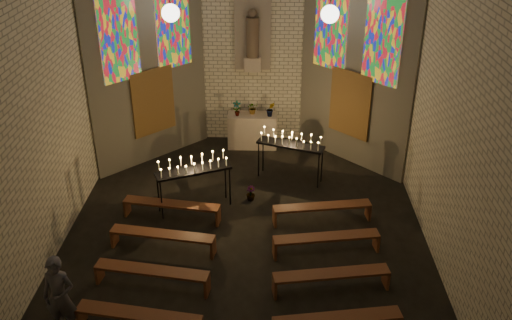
# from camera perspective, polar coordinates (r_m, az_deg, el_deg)

# --- Properties ---
(floor) EXTENTS (12.00, 12.00, 0.00)m
(floor) POSITION_cam_1_polar(r_m,az_deg,el_deg) (12.11, -1.26, -10.19)
(floor) COLOR black
(floor) RESTS_ON ground
(room) EXTENTS (8.22, 12.43, 7.00)m
(room) POSITION_cam_1_polar(r_m,az_deg,el_deg) (13.42, -0.72, 11.69)
(room) COLOR beige
(room) RESTS_ON ground
(altar) EXTENTS (1.40, 0.60, 1.00)m
(altar) POSITION_cam_1_polar(r_m,az_deg,el_deg) (16.51, -0.36, 2.97)
(altar) COLOR #BEAD9B
(altar) RESTS_ON ground
(flower_vase_left) EXTENTS (0.25, 0.18, 0.45)m
(flower_vase_left) POSITION_cam_1_polar(r_m,az_deg,el_deg) (16.15, -1.94, 5.18)
(flower_vase_left) COLOR #4C723F
(flower_vase_left) RESTS_ON altar
(flower_vase_center) EXTENTS (0.36, 0.33, 0.35)m
(flower_vase_center) POSITION_cam_1_polar(r_m,az_deg,el_deg) (16.31, -0.32, 5.24)
(flower_vase_center) COLOR #4C723F
(flower_vase_center) RESTS_ON altar
(flower_vase_right) EXTENTS (0.26, 0.22, 0.43)m
(flower_vase_right) POSITION_cam_1_polar(r_m,az_deg,el_deg) (16.12, 1.47, 5.10)
(flower_vase_right) COLOR #4C723F
(flower_vase_right) RESTS_ON altar
(aisle_flower_pot) EXTENTS (0.22, 0.22, 0.37)m
(aisle_flower_pot) POSITION_cam_1_polar(r_m,az_deg,el_deg) (14.02, -0.53, -3.36)
(aisle_flower_pot) COLOR #4C723F
(aisle_flower_pot) RESTS_ON ground
(votive_stand_left) EXTENTS (1.80, 1.09, 1.31)m
(votive_stand_left) POSITION_cam_1_polar(r_m,az_deg,el_deg) (13.33, -6.31, -0.69)
(votive_stand_left) COLOR black
(votive_stand_left) RESTS_ON ground
(votive_stand_right) EXTENTS (1.77, 0.98, 1.27)m
(votive_stand_right) POSITION_cam_1_polar(r_m,az_deg,el_deg) (14.53, 3.48, 1.85)
(votive_stand_right) COLOR black
(votive_stand_right) RESTS_ON ground
(pew_left_0) EXTENTS (2.29, 0.67, 0.44)m
(pew_left_0) POSITION_cam_1_polar(r_m,az_deg,el_deg) (13.37, -8.44, -4.56)
(pew_left_0) COLOR brown
(pew_left_0) RESTS_ON ground
(pew_right_0) EXTENTS (2.29, 0.67, 0.44)m
(pew_right_0) POSITION_cam_1_polar(r_m,az_deg,el_deg) (13.23, 6.64, -4.81)
(pew_right_0) COLOR brown
(pew_right_0) RESTS_ON ground
(pew_left_1) EXTENTS (2.29, 0.67, 0.44)m
(pew_left_1) POSITION_cam_1_polar(r_m,az_deg,el_deg) (12.40, -9.33, -7.54)
(pew_left_1) COLOR brown
(pew_left_1) RESTS_ON ground
(pew_right_1) EXTENTS (2.29, 0.67, 0.44)m
(pew_right_1) POSITION_cam_1_polar(r_m,az_deg,el_deg) (12.25, 7.05, -7.86)
(pew_right_1) COLOR brown
(pew_right_1) RESTS_ON ground
(pew_left_2) EXTENTS (2.29, 0.67, 0.44)m
(pew_left_2) POSITION_cam_1_polar(r_m,az_deg,el_deg) (11.46, -10.38, -11.01)
(pew_left_2) COLOR brown
(pew_left_2) RESTS_ON ground
(pew_right_2) EXTENTS (2.29, 0.67, 0.44)m
(pew_right_2) POSITION_cam_1_polar(r_m,az_deg,el_deg) (11.30, 7.54, -11.42)
(pew_right_2) COLOR brown
(pew_right_2) RESTS_ON ground
(pew_left_3) EXTENTS (2.29, 0.67, 0.44)m
(pew_left_3) POSITION_cam_1_polar(r_m,az_deg,el_deg) (10.58, -11.64, -15.07)
(pew_left_3) COLOR brown
(pew_left_3) RESTS_ON ground
(visitor) EXTENTS (0.59, 0.41, 1.58)m
(visitor) POSITION_cam_1_polar(r_m,az_deg,el_deg) (10.67, -19.04, -12.74)
(visitor) COLOR #53525D
(visitor) RESTS_ON ground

